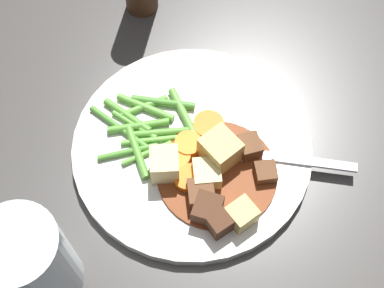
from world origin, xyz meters
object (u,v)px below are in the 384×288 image
object	(u,v)px
carrot_slice_1	(190,146)
carrot_slice_3	(177,157)
carrot_slice_2	(187,178)
water_glass	(31,262)
meat_chunk_1	(250,147)
carrot_slice_0	(208,125)
potato_chunk_1	(207,174)
meat_chunk_0	(201,194)
meat_chunk_4	(218,221)
fork	(268,156)
meat_chunk_3	(265,173)
potato_chunk_2	(165,165)
potato_chunk_0	(220,150)
potato_chunk_3	(242,214)
meat_chunk_2	(208,209)
dinner_plate	(192,147)

from	to	relation	value
carrot_slice_1	carrot_slice_3	size ratio (longest dim) A/B	0.98
carrot_slice_2	water_glass	distance (m)	0.17
meat_chunk_1	water_glass	bearing A→B (deg)	-106.22
carrot_slice_0	potato_chunk_1	size ratio (longest dim) A/B	1.17
carrot_slice_0	meat_chunk_0	bearing A→B (deg)	-55.19
meat_chunk_4	fork	distance (m)	0.10
meat_chunk_3	potato_chunk_2	bearing A→B (deg)	-141.92
potato_chunk_0	potato_chunk_1	xyz separation A→B (m)	(0.01, -0.03, -0.01)
carrot_slice_0	meat_chunk_4	size ratio (longest dim) A/B	1.34
potato_chunk_1	meat_chunk_1	distance (m)	0.06
carrot_slice_0	potato_chunk_3	bearing A→B (deg)	-33.05
meat_chunk_0	potato_chunk_0	bearing A→B (deg)	106.95
meat_chunk_1	meat_chunk_2	distance (m)	0.08
carrot_slice_3	potato_chunk_2	xyz separation A→B (m)	(0.00, -0.02, 0.01)
carrot_slice_0	carrot_slice_3	size ratio (longest dim) A/B	1.15
water_glass	dinner_plate	bearing A→B (deg)	85.56
carrot_slice_3	carrot_slice_1	bearing A→B (deg)	82.52
potato_chunk_3	meat_chunk_1	distance (m)	0.08
dinner_plate	meat_chunk_1	bearing A→B (deg)	31.93
meat_chunk_2	dinner_plate	bearing A→B (deg)	141.44
potato_chunk_3	fork	bearing A→B (deg)	105.71
carrot_slice_3	meat_chunk_4	world-z (taller)	meat_chunk_4
carrot_slice_1	meat_chunk_3	size ratio (longest dim) A/B	1.31
potato_chunk_0	meat_chunk_4	distance (m)	0.08
carrot_slice_1	fork	bearing A→B (deg)	34.06
meat_chunk_0	meat_chunk_4	world-z (taller)	meat_chunk_4
potato_chunk_2	potato_chunk_3	world-z (taller)	potato_chunk_2
water_glass	potato_chunk_0	bearing A→B (deg)	76.80
potato_chunk_1	potato_chunk_3	bearing A→B (deg)	-11.95
potato_chunk_0	meat_chunk_3	distance (m)	0.05
carrot_slice_0	carrot_slice_3	xyz separation A→B (m)	(0.00, -0.05, 0.00)
potato_chunk_0	meat_chunk_1	xyz separation A→B (m)	(0.02, 0.03, -0.01)
carrot_slice_3	meat_chunk_2	world-z (taller)	meat_chunk_2
carrot_slice_1	potato_chunk_3	bearing A→B (deg)	-16.56
carrot_slice_1	fork	world-z (taller)	carrot_slice_1
potato_chunk_0	potato_chunk_1	size ratio (longest dim) A/B	1.23
dinner_plate	fork	xyz separation A→B (m)	(0.07, 0.04, 0.01)
potato_chunk_1	potato_chunk_0	bearing A→B (deg)	100.66
carrot_slice_2	meat_chunk_0	bearing A→B (deg)	-13.45
potato_chunk_1	potato_chunk_2	xyz separation A→B (m)	(-0.04, -0.02, 0.01)
meat_chunk_3	water_glass	world-z (taller)	water_glass
carrot_slice_1	carrot_slice_2	bearing A→B (deg)	-54.19
potato_chunk_2	meat_chunk_3	bearing A→B (deg)	38.08
carrot_slice_1	potato_chunk_0	size ratio (longest dim) A/B	0.80
potato_chunk_0	meat_chunk_2	bearing A→B (deg)	-61.75
potato_chunk_3	meat_chunk_1	bearing A→B (deg)	121.70
potato_chunk_3	fork	distance (m)	0.08
fork	potato_chunk_1	bearing A→B (deg)	-118.55
meat_chunk_3	meat_chunk_4	xyz separation A→B (m)	(-0.00, -0.07, 0.00)
potato_chunk_2	meat_chunk_3	size ratio (longest dim) A/B	1.43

